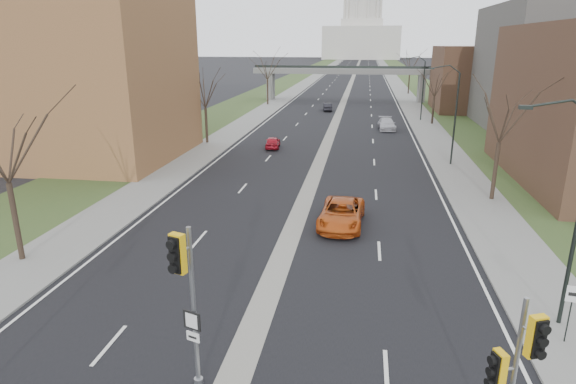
% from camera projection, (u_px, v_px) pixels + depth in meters
% --- Properties ---
extents(road_surface, '(20.00, 600.00, 0.01)m').
position_uv_depth(road_surface, '(354.00, 76.00, 156.44)').
color(road_surface, black).
rests_on(road_surface, ground).
extents(median_strip, '(1.20, 600.00, 0.02)m').
position_uv_depth(median_strip, '(354.00, 76.00, 156.45)').
color(median_strip, gray).
rests_on(median_strip, ground).
extents(sidewalk_right, '(4.00, 600.00, 0.12)m').
position_uv_depth(sidewalk_right, '(391.00, 76.00, 154.65)').
color(sidewalk_right, gray).
rests_on(sidewalk_right, ground).
extents(sidewalk_left, '(4.00, 600.00, 0.12)m').
position_uv_depth(sidewalk_left, '(317.00, 76.00, 158.21)').
color(sidewalk_left, gray).
rests_on(sidewalk_left, ground).
extents(grass_verge_right, '(8.00, 600.00, 0.10)m').
position_uv_depth(grass_verge_right, '(410.00, 77.00, 153.76)').
color(grass_verge_right, '#314821').
rests_on(grass_verge_right, ground).
extents(grass_verge_left, '(8.00, 600.00, 0.10)m').
position_uv_depth(grass_verge_left, '(299.00, 75.00, 159.10)').
color(grass_verge_left, '#314821').
rests_on(grass_verge_left, ground).
extents(apartment_building, '(25.00, 16.00, 22.00)m').
position_uv_depth(apartment_building, '(37.00, 38.00, 43.89)').
color(apartment_building, '#915C3A').
rests_on(apartment_building, ground).
extents(commercial_block_mid, '(18.00, 22.00, 15.00)m').
position_uv_depth(commercial_block_mid, '(569.00, 69.00, 57.66)').
color(commercial_block_mid, '#55534E').
rests_on(commercial_block_mid, ground).
extents(commercial_block_far, '(14.00, 14.00, 10.00)m').
position_uv_depth(commercial_block_far, '(481.00, 79.00, 76.26)').
color(commercial_block_far, brown).
rests_on(commercial_block_far, ground).
extents(pedestrian_bridge, '(34.00, 3.00, 6.45)m').
position_uv_depth(pedestrian_bridge, '(345.00, 75.00, 89.01)').
color(pedestrian_bridge, slate).
rests_on(pedestrian_bridge, ground).
extents(capitol, '(48.00, 42.00, 55.75)m').
position_uv_depth(capitol, '(362.00, 29.00, 311.16)').
color(capitol, beige).
rests_on(capitol, ground).
extents(streetlight_near, '(2.61, 0.20, 8.70)m').
position_uv_depth(streetlight_near, '(566.00, 152.00, 16.98)').
color(streetlight_near, black).
rests_on(streetlight_near, sidewalk_right).
extents(streetlight_mid, '(2.61, 0.20, 8.70)m').
position_uv_depth(streetlight_mid, '(449.00, 87.00, 41.49)').
color(streetlight_mid, black).
rests_on(streetlight_mid, sidewalk_right).
extents(streetlight_far, '(2.61, 0.20, 8.70)m').
position_uv_depth(streetlight_far, '(418.00, 70.00, 66.00)').
color(streetlight_far, black).
rests_on(streetlight_far, sidewalk_right).
extents(tree_left_a, '(7.20, 7.20, 9.40)m').
position_uv_depth(tree_left_a, '(0.00, 132.00, 22.52)').
color(tree_left_a, '#382B21').
rests_on(tree_left_a, sidewalk_left).
extents(tree_left_b, '(6.75, 6.75, 8.81)m').
position_uv_depth(tree_left_b, '(204.00, 86.00, 50.93)').
color(tree_left_b, '#382B21').
rests_on(tree_left_b, sidewalk_left).
extents(tree_left_c, '(7.65, 7.65, 9.99)m').
position_uv_depth(tree_left_c, '(267.00, 64.00, 82.74)').
color(tree_left_c, '#382B21').
rests_on(tree_left_c, sidewalk_left).
extents(tree_right_a, '(7.20, 7.20, 9.40)m').
position_uv_depth(tree_right_a, '(504.00, 105.00, 31.86)').
color(tree_right_a, '#382B21').
rests_on(tree_right_a, sidewalk_right).
extents(tree_right_b, '(6.30, 6.30, 8.22)m').
position_uv_depth(tree_right_b, '(436.00, 80.00, 63.22)').
color(tree_right_b, '#382B21').
rests_on(tree_right_b, sidewalk_right).
extents(tree_right_c, '(7.65, 7.65, 9.99)m').
position_uv_depth(tree_right_c, '(411.00, 60.00, 100.56)').
color(tree_right_c, '#382B21').
rests_on(tree_right_c, sidewalk_right).
extents(signal_pole_median, '(0.75, 0.92, 5.49)m').
position_uv_depth(signal_pole_median, '(185.00, 282.00, 14.28)').
color(signal_pole_median, gray).
rests_on(signal_pole_median, ground).
extents(signal_pole_right, '(1.11, 0.81, 4.86)m').
position_uv_depth(signal_pole_right, '(515.00, 364.00, 11.68)').
color(signal_pole_right, gray).
rests_on(signal_pole_right, ground).
extents(speed_limit_sign, '(0.49, 0.11, 2.27)m').
position_uv_depth(speed_limit_sign, '(571.00, 304.00, 17.23)').
color(speed_limit_sign, black).
rests_on(speed_limit_sign, sidewalk_right).
extents(car_left_near, '(1.82, 3.70, 1.22)m').
position_uv_depth(car_left_near, '(273.00, 142.00, 50.34)').
color(car_left_near, '#A31220').
rests_on(car_left_near, ground).
extents(car_left_far, '(1.81, 3.92, 1.25)m').
position_uv_depth(car_left_far, '(327.00, 107.00, 77.46)').
color(car_left_far, black).
rests_on(car_left_far, ground).
extents(car_right_near, '(2.82, 5.61, 1.52)m').
position_uv_depth(car_right_near, '(342.00, 213.00, 29.00)').
color(car_right_near, '#B74813').
rests_on(car_right_near, ground).
extents(car_right_mid, '(2.29, 5.05, 1.43)m').
position_uv_depth(car_right_mid, '(387.00, 124.00, 60.77)').
color(car_right_mid, '#AFAEB6').
rests_on(car_right_mid, ground).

